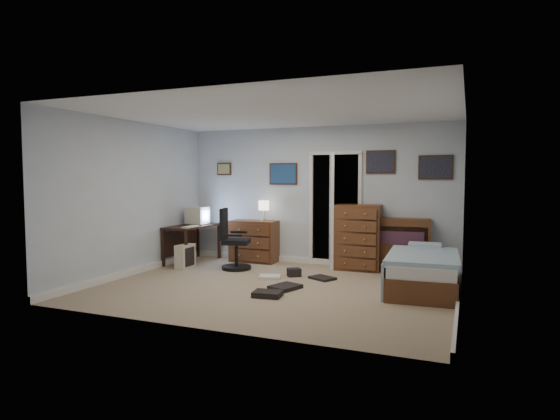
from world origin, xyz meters
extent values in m
cube|color=tan|center=(0.00, 0.00, -0.01)|extent=(5.00, 4.00, 0.02)
cube|color=black|center=(-2.20, 1.28, 0.68)|extent=(0.57, 1.21, 0.04)
cube|color=black|center=(-2.45, 0.72, 0.33)|extent=(0.05, 0.05, 0.66)
cube|color=black|center=(-1.96, 0.71, 0.33)|extent=(0.05, 0.05, 0.66)
cube|color=black|center=(-2.44, 1.85, 0.33)|extent=(0.05, 0.05, 0.66)
cube|color=black|center=(-1.95, 1.84, 0.33)|extent=(0.05, 0.05, 0.66)
cube|color=black|center=(-2.46, 1.28, 0.37)|extent=(0.04, 1.11, 0.46)
cube|color=beige|center=(-2.18, 1.43, 0.87)|extent=(0.36, 0.34, 0.32)
cube|color=#8CB2F2|center=(-2.00, 1.43, 0.87)|extent=(0.01, 0.26, 0.20)
cube|color=beige|center=(-2.18, 1.43, 0.70)|extent=(0.23, 0.23, 0.02)
cube|color=beige|center=(-2.02, 0.93, 0.71)|extent=(0.14, 0.37, 0.02)
cube|color=beige|center=(-2.00, 0.73, 0.21)|extent=(0.19, 0.39, 0.42)
cube|color=black|center=(-1.90, 0.73, 0.21)|extent=(0.01, 0.28, 0.32)
cylinder|color=black|center=(-1.13, 0.98, 0.03)|extent=(0.63, 0.63, 0.06)
cylinder|color=black|center=(-1.13, 0.98, 0.25)|extent=(0.07, 0.07, 0.39)
cube|color=black|center=(-1.13, 0.98, 0.48)|extent=(0.53, 0.53, 0.08)
cube|color=black|center=(-1.33, 0.93, 0.78)|extent=(0.16, 0.39, 0.54)
cube|color=black|center=(-1.06, 0.76, 0.62)|extent=(0.30, 0.13, 0.04)
cube|color=black|center=(-1.19, 1.21, 0.62)|extent=(0.30, 0.13, 0.04)
cube|color=maroon|center=(-2.32, 2.13, 0.45)|extent=(0.19, 0.19, 0.90)
cube|color=brown|center=(-1.16, 1.77, 0.39)|extent=(0.89, 0.46, 0.78)
cylinder|color=gold|center=(-0.96, 1.77, 0.78)|extent=(0.12, 0.12, 0.02)
cylinder|color=gold|center=(-0.96, 1.77, 0.90)|extent=(0.02, 0.02, 0.23)
cylinder|color=beige|center=(-0.96, 1.77, 1.07)|extent=(0.20, 0.20, 0.17)
cube|color=black|center=(0.35, 2.30, 1.00)|extent=(0.90, 0.60, 2.00)
cube|color=white|center=(-0.10, 1.97, 1.00)|extent=(0.06, 0.05, 2.00)
cube|color=white|center=(0.80, 1.97, 1.00)|extent=(0.06, 0.05, 2.00)
cube|color=white|center=(0.35, 1.97, 2.02)|extent=(0.96, 0.05, 0.06)
cube|color=white|center=(0.31, 1.86, 1.00)|extent=(0.31, 0.77, 2.00)
sphere|color=gold|center=(0.62, 1.71, 1.00)|extent=(0.06, 0.06, 0.06)
cube|color=brown|center=(0.83, 1.75, 0.56)|extent=(0.79, 0.49, 1.12)
cube|color=brown|center=(1.50, 1.88, 0.45)|extent=(1.01, 0.31, 0.90)
cube|color=black|center=(1.51, 1.80, 0.62)|extent=(0.92, 0.16, 0.30)
cube|color=maroon|center=(1.51, 1.80, 0.58)|extent=(0.81, 0.17, 0.22)
cube|color=brown|center=(2.00, 0.64, 0.15)|extent=(0.98, 1.81, 0.31)
cube|color=white|center=(2.00, 0.64, 0.39)|extent=(0.94, 1.77, 0.16)
cube|color=#547D9D|center=(2.00, 0.55, 0.48)|extent=(1.01, 1.55, 0.09)
cube|color=#547D9D|center=(1.54, 0.52, 0.25)|extent=(0.12, 1.50, 0.48)
cube|color=#7C94C6|center=(1.96, 1.30, 0.52)|extent=(0.50, 0.36, 0.11)
cube|color=#331E11|center=(-1.90, 1.98, 1.75)|extent=(0.30, 0.03, 0.24)
cube|color=olive|center=(-1.90, 1.96, 1.75)|extent=(0.25, 0.01, 0.19)
cube|color=#331E11|center=(-0.65, 1.98, 1.65)|extent=(0.55, 0.03, 0.40)
cube|color=#0A434C|center=(-0.65, 1.96, 1.65)|extent=(0.50, 0.01, 0.35)
cube|color=#331E11|center=(1.15, 1.98, 1.85)|extent=(0.50, 0.03, 0.40)
cube|color=black|center=(1.15, 1.96, 1.85)|extent=(0.45, 0.01, 0.35)
cube|color=#331E11|center=(2.05, 1.98, 1.75)|extent=(0.55, 0.03, 0.40)
cube|color=black|center=(2.05, 1.96, 1.75)|extent=(0.50, 0.01, 0.35)
cube|color=black|center=(0.48, 0.78, 0.02)|extent=(0.46, 0.42, 0.04)
cube|color=silver|center=(-0.30, 0.53, 0.02)|extent=(0.40, 0.37, 0.05)
cube|color=black|center=(0.18, -0.03, 0.03)|extent=(0.45, 0.50, 0.06)
cube|color=black|center=(0.00, 0.81, 0.06)|extent=(0.26, 0.25, 0.13)
cube|color=black|center=(0.12, -0.52, 0.04)|extent=(0.40, 0.32, 0.07)
camera|label=1|loc=(2.58, -6.13, 1.59)|focal=30.00mm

